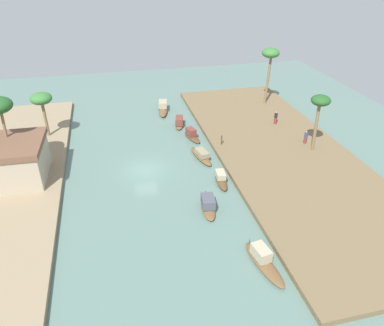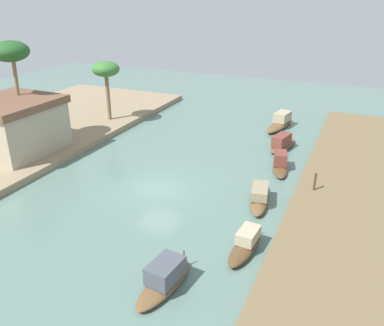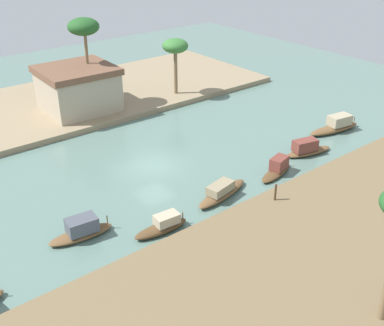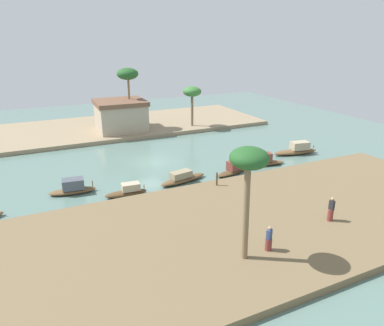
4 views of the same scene
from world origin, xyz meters
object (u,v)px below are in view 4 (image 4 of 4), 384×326
Objects in this scene: palm_tree_left_near at (249,165)px; person_on_near_bank at (269,241)px; palm_tree_right_short at (192,93)px; person_by_mooring at (331,211)px; sampan_downstream_large at (233,169)px; sampan_with_tall_canopy at (73,188)px; sampan_with_red_awning at (264,160)px; palm_tree_right_tall at (128,75)px; sampan_upstream_small at (297,150)px; sampan_midstream at (182,178)px; riverside_building at (121,115)px; sampan_open_hull at (128,191)px; mooring_post at (217,179)px.

person_on_near_bank is at bearing -1.10° from palm_tree_left_near.
person_by_mooring is at bearing -96.43° from palm_tree_right_short.
sampan_downstream_large is 14.51m from sampan_with_tall_canopy.
sampan_with_red_awning is 0.52× the size of palm_tree_right_tall.
sampan_midstream is at bearing -163.01° from sampan_upstream_small.
sampan_downstream_large is at bearing -158.36° from sampan_upstream_small.
sampan_with_red_awning is at bearing -89.23° from palm_tree_right_short.
sampan_downstream_large is 20.10m from riverside_building.
sampan_downstream_large is 5.21m from sampan_midstream.
person_by_mooring is 29.05m from palm_tree_right_short.
palm_tree_right_short reaches higher than riverside_building.
sampan_with_tall_canopy reaches higher than sampan_midstream.
sampan_with_red_awning reaches higher than sampan_downstream_large.
palm_tree_right_short reaches higher than sampan_with_tall_canopy.
sampan_downstream_large is 10.44m from sampan_open_hull.
palm_tree_left_near reaches higher than sampan_downstream_large.
mooring_post is at bearing 21.23° from person_by_mooring.
mooring_post is 23.43m from palm_tree_right_tall.
palm_tree_right_short is at bearing 50.56° from sampan_midstream.
riverside_building is at bearing 80.89° from sampan_open_hull.
sampan_midstream is 0.73× the size of riverside_building.
sampan_midstream is 0.90× the size of sampan_upstream_small.
person_by_mooring is at bearing -74.49° from sampan_midstream.
mooring_post is at bearing -141.49° from sampan_with_red_awning.
person_on_near_bank reaches higher than sampan_open_hull.
sampan_downstream_large reaches higher than sampan_open_hull.
sampan_midstream is at bearing -163.17° from sampan_with_red_awning.
sampan_with_red_awning is 8.26m from mooring_post.
person_by_mooring is 1.50× the size of mooring_post.
sampan_with_tall_canopy is at bearing 158.33° from sampan_downstream_large.
sampan_with_tall_canopy is at bearing 157.07° from mooring_post.
person_by_mooring reaches higher than person_on_near_bank.
person_by_mooring is (-8.84, -13.45, 0.67)m from sampan_upstream_small.
sampan_midstream is 0.88× the size of palm_tree_right_short.
palm_tree_left_near is (-11.09, -13.20, 5.60)m from sampan_with_red_awning.
riverside_building is (1.34, 31.66, -3.58)m from palm_tree_left_near.
sampan_open_hull is 20.43m from riverside_building.
palm_tree_left_near is (7.39, -14.34, 5.58)m from sampan_with_tall_canopy.
sampan_with_red_awning is (-5.39, -1.31, -0.03)m from sampan_upstream_small.
sampan_with_tall_canopy is 0.71× the size of palm_tree_right_short.
sampan_midstream is 4.21× the size of mooring_post.
sampan_midstream is 0.60× the size of palm_tree_right_tall.
mooring_post reaches higher than sampan_open_hull.
sampan_with_tall_canopy reaches higher than sampan_with_red_awning.
palm_tree_right_tall is (-13.75, 17.65, 7.04)m from sampan_upstream_small.
palm_tree_right_tall reaches higher than sampan_open_hull.
sampan_midstream is 13.93m from palm_tree_left_near.
sampan_with_tall_canopy is (-3.96, 2.44, 0.10)m from sampan_open_hull.
sampan_with_tall_canopy is 23.88m from sampan_upstream_small.
sampan_downstream_large is at bearing -12.69° from sampan_midstream.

